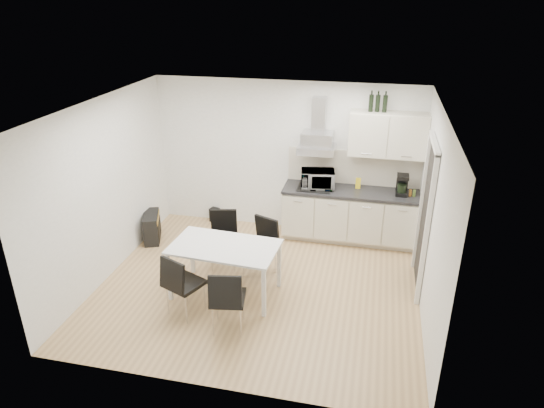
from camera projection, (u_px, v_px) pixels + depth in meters
The scene contains 15 objects.
ground at pixel (259, 286), 7.01m from camera, with size 4.50×4.50×0.00m, color tan.
wall_back at pixel (286, 157), 8.26m from camera, with size 4.50×0.10×2.60m, color white.
wall_front at pixel (207, 286), 4.70m from camera, with size 4.50×0.10×2.60m, color white.
wall_left at pixel (105, 190), 6.92m from camera, with size 0.10×4.00×2.60m, color white.
wall_right at pixel (432, 220), 6.03m from camera, with size 0.10×4.00×2.60m, color white.
ceiling at pixel (256, 107), 5.95m from camera, with size 4.50×4.50×0.00m, color white.
doorway at pixel (424, 219), 6.63m from camera, with size 0.08×1.04×2.10m, color white.
kitchenette at pixel (353, 194), 7.98m from camera, with size 2.22×0.64×2.52m.
dining_table at pixel (224, 251), 6.59m from camera, with size 1.50×0.92×0.75m.
chair_far_left at pixel (223, 241), 7.34m from camera, with size 0.44×0.50×0.88m, color black, non-canonical shape.
chair_far_right at pixel (259, 249), 7.12m from camera, with size 0.44×0.50×0.88m, color black, non-canonical shape.
chair_near_left at pixel (185, 284), 6.26m from camera, with size 0.44×0.50×0.88m, color black, non-canonical shape.
chair_near_right at pixel (228, 299), 5.97m from camera, with size 0.44×0.50×0.88m, color black, non-canonical shape.
guitar_amp at pixel (152, 227), 8.21m from camera, with size 0.44×0.62×0.48m.
floor_speaker at pixel (215, 215), 8.91m from camera, with size 0.15×0.14×0.26m, color black.
Camera 1 is at (1.47, -5.73, 3.94)m, focal length 32.00 mm.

